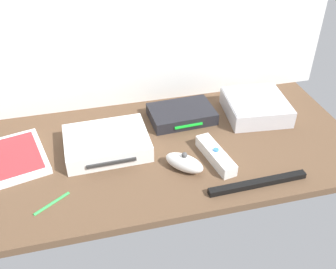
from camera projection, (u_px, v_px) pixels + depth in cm
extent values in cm
cube|color=brown|center=(168.00, 150.00, 101.34)|extent=(100.00, 48.00, 2.00)
cube|color=white|center=(107.00, 143.00, 98.54)|extent=(21.39, 16.51, 4.40)
cube|color=#2D2D2D|center=(112.00, 163.00, 92.15)|extent=(12.01, 0.89, 0.80)
cube|color=silver|center=(256.00, 107.00, 111.86)|extent=(18.59, 18.59, 5.00)
cube|color=silver|center=(257.00, 99.00, 110.30)|extent=(17.85, 17.85, 0.30)
cube|color=white|center=(16.00, 157.00, 96.21)|extent=(17.69, 21.67, 1.40)
cube|color=#B72D33|center=(15.00, 155.00, 95.75)|extent=(14.69, 18.51, 0.16)
cube|color=black|center=(182.00, 114.00, 110.33)|extent=(18.59, 12.90, 3.40)
cube|color=#19D833|center=(189.00, 126.00, 105.55)|extent=(8.01, 0.81, 0.60)
cube|color=white|center=(216.00, 155.00, 95.61)|extent=(6.06, 15.20, 3.00)
cylinder|color=#387FDB|center=(216.00, 150.00, 94.61)|extent=(1.40, 1.40, 0.40)
ellipsoid|color=white|center=(184.00, 163.00, 92.48)|extent=(10.18, 10.19, 4.00)
sphere|color=#4C4C4C|center=(185.00, 155.00, 91.07)|extent=(1.40, 1.40, 1.40)
cube|color=black|center=(258.00, 183.00, 88.66)|extent=(24.04, 2.40, 1.40)
cylinder|color=green|center=(52.00, 203.00, 84.20)|extent=(7.88, 5.58, 0.70)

